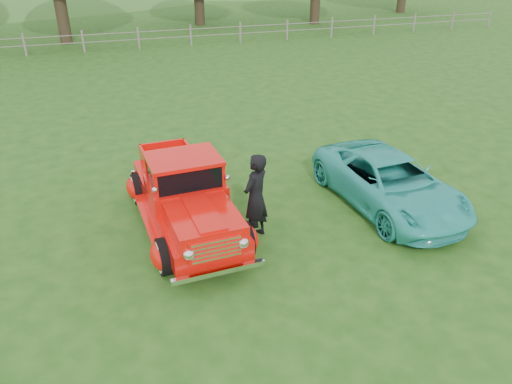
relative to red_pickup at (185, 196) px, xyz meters
name	(u,v)px	position (x,y,z in m)	size (l,w,h in m)	color
ground	(255,271)	(0.96, -2.07, -0.80)	(140.00, 140.00, 0.00)	#1B4612
distant_hills	(78,27)	(-3.12, 57.40, -5.34)	(116.00, 60.00, 18.00)	#326023
fence_line	(139,38)	(0.96, 19.93, -0.19)	(48.00, 0.12, 1.20)	slate
red_pickup	(185,196)	(0.00, 0.00, 0.00)	(2.46, 5.08, 1.78)	black
teal_sedan	(390,182)	(4.89, -0.47, -0.17)	(2.09, 4.53, 1.26)	teal
man	(256,197)	(1.36, -0.86, 0.19)	(0.72, 0.47, 1.98)	black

